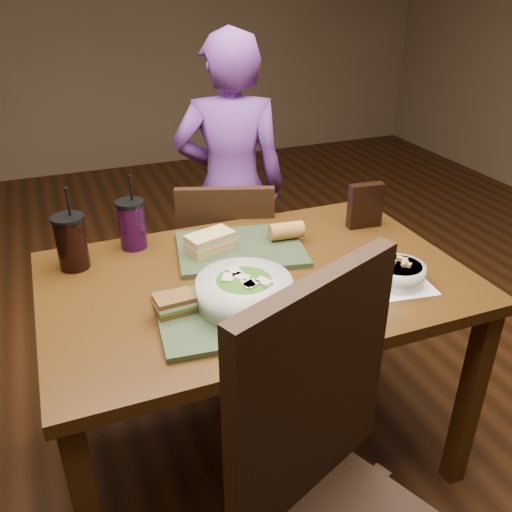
{
  "coord_description": "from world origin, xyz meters",
  "views": [
    {
      "loc": [
        -0.54,
        -1.36,
        1.6
      ],
      "look_at": [
        0.0,
        0.0,
        0.82
      ],
      "focal_mm": 38.0,
      "sensor_mm": 36.0,
      "label": 1
    }
  ],
  "objects_px": {
    "diner": "(231,188)",
    "sandwich_far": "(210,242)",
    "baguette_near": "(300,308)",
    "sandwich_near": "(175,304)",
    "salad_bowl": "(244,290)",
    "tray_near": "(235,313)",
    "chair_far": "(220,267)",
    "baguette_far": "(286,231)",
    "chair_near": "(332,499)",
    "dining_table": "(256,300)",
    "tray_far": "(241,249)",
    "chip_bag": "(365,206)",
    "cup_berry": "(132,224)",
    "cup_cola": "(71,242)",
    "soup_bowl": "(399,274)"
  },
  "relations": [
    {
      "from": "diner",
      "to": "sandwich_far",
      "type": "bearing_deg",
      "value": 83.26
    },
    {
      "from": "baguette_near",
      "to": "cup_berry",
      "type": "xyz_separation_m",
      "value": [
        -0.33,
        0.62,
        0.03
      ]
    },
    {
      "from": "cup_cola",
      "to": "chip_bag",
      "type": "height_order",
      "value": "cup_cola"
    },
    {
      "from": "cup_berry",
      "to": "baguette_near",
      "type": "bearing_deg",
      "value": -62.25
    },
    {
      "from": "tray_near",
      "to": "baguette_far",
      "type": "bearing_deg",
      "value": 48.43
    },
    {
      "from": "chair_far",
      "to": "chip_bag",
      "type": "xyz_separation_m",
      "value": [
        0.45,
        -0.36,
        0.35
      ]
    },
    {
      "from": "diner",
      "to": "sandwich_near",
      "type": "relative_size",
      "value": 12.79
    },
    {
      "from": "cup_berry",
      "to": "chair_far",
      "type": "bearing_deg",
      "value": 29.56
    },
    {
      "from": "tray_near",
      "to": "chip_bag",
      "type": "bearing_deg",
      "value": 30.48
    },
    {
      "from": "salad_bowl",
      "to": "chip_bag",
      "type": "bearing_deg",
      "value": 30.51
    },
    {
      "from": "salad_bowl",
      "to": "sandwich_far",
      "type": "height_order",
      "value": "salad_bowl"
    },
    {
      "from": "salad_bowl",
      "to": "tray_far",
      "type": "bearing_deg",
      "value": 71.53
    },
    {
      "from": "chair_near",
      "to": "baguette_far",
      "type": "height_order",
      "value": "chair_near"
    },
    {
      "from": "dining_table",
      "to": "salad_bowl",
      "type": "relative_size",
      "value": 4.88
    },
    {
      "from": "dining_table",
      "to": "cup_cola",
      "type": "distance_m",
      "value": 0.61
    },
    {
      "from": "soup_bowl",
      "to": "sandwich_far",
      "type": "xyz_separation_m",
      "value": [
        -0.47,
        0.39,
        0.01
      ]
    },
    {
      "from": "chair_near",
      "to": "baguette_far",
      "type": "relative_size",
      "value": 9.18
    },
    {
      "from": "tray_near",
      "to": "baguette_near",
      "type": "distance_m",
      "value": 0.18
    },
    {
      "from": "chair_far",
      "to": "diner",
      "type": "bearing_deg",
      "value": 62.46
    },
    {
      "from": "tray_near",
      "to": "cup_berry",
      "type": "distance_m",
      "value": 0.56
    },
    {
      "from": "baguette_far",
      "to": "baguette_near",
      "type": "bearing_deg",
      "value": -110.24
    },
    {
      "from": "diner",
      "to": "baguette_near",
      "type": "xyz_separation_m",
      "value": [
        -0.21,
        -1.16,
        0.1
      ]
    },
    {
      "from": "sandwich_near",
      "to": "salad_bowl",
      "type": "bearing_deg",
      "value": -10.59
    },
    {
      "from": "diner",
      "to": "tray_near",
      "type": "height_order",
      "value": "diner"
    },
    {
      "from": "sandwich_near",
      "to": "sandwich_far",
      "type": "bearing_deg",
      "value": 57.59
    },
    {
      "from": "chair_far",
      "to": "baguette_far",
      "type": "xyz_separation_m",
      "value": [
        0.13,
        -0.38,
        0.31
      ]
    },
    {
      "from": "tray_near",
      "to": "cup_cola",
      "type": "xyz_separation_m",
      "value": [
        -0.38,
        0.45,
        0.08
      ]
    },
    {
      "from": "sandwich_far",
      "to": "diner",
      "type": "bearing_deg",
      "value": 65.51
    },
    {
      "from": "chair_near",
      "to": "cup_berry",
      "type": "bearing_deg",
      "value": 101.38
    },
    {
      "from": "sandwich_near",
      "to": "chip_bag",
      "type": "xyz_separation_m",
      "value": [
        0.8,
        0.32,
        0.04
      ]
    },
    {
      "from": "diner",
      "to": "sandwich_far",
      "type": "height_order",
      "value": "diner"
    },
    {
      "from": "salad_bowl",
      "to": "chair_far",
      "type": "bearing_deg",
      "value": 77.74
    },
    {
      "from": "soup_bowl",
      "to": "salad_bowl",
      "type": "bearing_deg",
      "value": 175.21
    },
    {
      "from": "dining_table",
      "to": "cup_berry",
      "type": "bearing_deg",
      "value": 132.7
    },
    {
      "from": "diner",
      "to": "sandwich_far",
      "type": "distance_m",
      "value": 0.76
    },
    {
      "from": "diner",
      "to": "salad_bowl",
      "type": "distance_m",
      "value": 1.09
    },
    {
      "from": "dining_table",
      "to": "tray_near",
      "type": "distance_m",
      "value": 0.25
    },
    {
      "from": "dining_table",
      "to": "cup_berry",
      "type": "height_order",
      "value": "cup_berry"
    },
    {
      "from": "sandwich_far",
      "to": "cup_cola",
      "type": "distance_m",
      "value": 0.44
    },
    {
      "from": "dining_table",
      "to": "chair_far",
      "type": "xyz_separation_m",
      "value": [
        0.06,
        0.55,
        -0.18
      ]
    },
    {
      "from": "sandwich_near",
      "to": "chip_bag",
      "type": "height_order",
      "value": "chip_bag"
    },
    {
      "from": "tray_far",
      "to": "baguette_near",
      "type": "distance_m",
      "value": 0.46
    },
    {
      "from": "tray_near",
      "to": "sandwich_near",
      "type": "xyz_separation_m",
      "value": [
        -0.15,
        0.06,
        0.03
      ]
    },
    {
      "from": "dining_table",
      "to": "salad_bowl",
      "type": "distance_m",
      "value": 0.25
    },
    {
      "from": "chair_near",
      "to": "chair_far",
      "type": "height_order",
      "value": "chair_near"
    },
    {
      "from": "chair_near",
      "to": "tray_near",
      "type": "relative_size",
      "value": 2.58
    },
    {
      "from": "dining_table",
      "to": "cup_cola",
      "type": "relative_size",
      "value": 4.75
    },
    {
      "from": "tray_near",
      "to": "chip_bag",
      "type": "height_order",
      "value": "chip_bag"
    },
    {
      "from": "salad_bowl",
      "to": "sandwich_near",
      "type": "bearing_deg",
      "value": 169.41
    },
    {
      "from": "soup_bowl",
      "to": "sandwich_far",
      "type": "bearing_deg",
      "value": 140.62
    }
  ]
}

